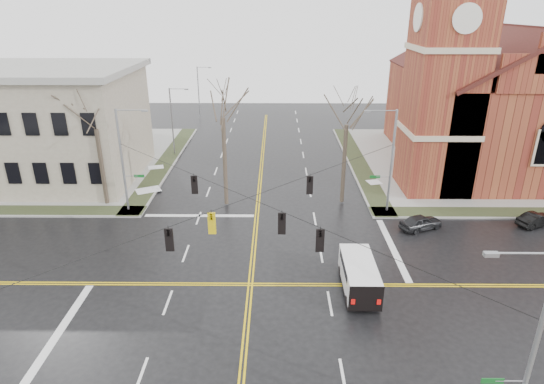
{
  "coord_description": "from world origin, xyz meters",
  "views": [
    {
      "loc": [
        1.65,
        -25.25,
        16.95
      ],
      "look_at": [
        1.37,
        6.0,
        4.11
      ],
      "focal_mm": 30.0,
      "sensor_mm": 36.0,
      "label": 1
    }
  ],
  "objects_px": {
    "signal_pole_ne": "(390,159)",
    "cargo_van": "(359,273)",
    "church": "(489,90)",
    "tree_nw_near": "(223,112)",
    "streetlight_north_a": "(173,119)",
    "signal_pole_se": "(530,348)",
    "parked_car_b": "(536,219)",
    "parked_car_a": "(421,222)",
    "tree_nw_far": "(95,124)",
    "signal_pole_nw": "(124,158)",
    "tree_ne": "(347,120)",
    "streetlight_north_b": "(199,90)"
  },
  "relations": [
    {
      "from": "signal_pole_nw",
      "to": "cargo_van",
      "type": "distance_m",
      "value": 22.11
    },
    {
      "from": "parked_car_a",
      "to": "tree_nw_far",
      "type": "height_order",
      "value": "tree_nw_far"
    },
    {
      "from": "signal_pole_ne",
      "to": "tree_ne",
      "type": "relative_size",
      "value": 0.83
    },
    {
      "from": "parked_car_a",
      "to": "tree_ne",
      "type": "xyz_separation_m",
      "value": [
        -5.73,
        5.27,
        7.24
      ]
    },
    {
      "from": "signal_pole_se",
      "to": "tree_ne",
      "type": "xyz_separation_m",
      "value": [
        -3.56,
        24.9,
        2.91
      ]
    },
    {
      "from": "streetlight_north_a",
      "to": "parked_car_a",
      "type": "distance_m",
      "value": 31.51
    },
    {
      "from": "signal_pole_se",
      "to": "parked_car_b",
      "type": "height_order",
      "value": "signal_pole_se"
    },
    {
      "from": "signal_pole_se",
      "to": "parked_car_a",
      "type": "height_order",
      "value": "signal_pole_se"
    },
    {
      "from": "signal_pole_ne",
      "to": "parked_car_a",
      "type": "distance_m",
      "value": 5.9
    },
    {
      "from": "signal_pole_se",
      "to": "cargo_van",
      "type": "distance_m",
      "value": 12.56
    },
    {
      "from": "signal_pole_nw",
      "to": "signal_pole_se",
      "type": "distance_m",
      "value": 32.28
    },
    {
      "from": "signal_pole_ne",
      "to": "tree_ne",
      "type": "distance_m",
      "value": 4.98
    },
    {
      "from": "streetlight_north_a",
      "to": "tree_nw_far",
      "type": "bearing_deg",
      "value": -102.1
    },
    {
      "from": "signal_pole_ne",
      "to": "tree_nw_far",
      "type": "xyz_separation_m",
      "value": [
        -25.21,
        1.39,
        2.61
      ]
    },
    {
      "from": "church",
      "to": "signal_pole_se",
      "type": "relative_size",
      "value": 3.06
    },
    {
      "from": "signal_pole_se",
      "to": "tree_ne",
      "type": "relative_size",
      "value": 0.83
    },
    {
      "from": "parked_car_a",
      "to": "tree_nw_far",
      "type": "distance_m",
      "value": 28.65
    },
    {
      "from": "signal_pole_se",
      "to": "parked_car_a",
      "type": "xyz_separation_m",
      "value": [
        2.17,
        19.63,
        -4.33
      ]
    },
    {
      "from": "streetlight_north_a",
      "to": "cargo_van",
      "type": "height_order",
      "value": "streetlight_north_a"
    },
    {
      "from": "signal_pole_ne",
      "to": "tree_nw_near",
      "type": "height_order",
      "value": "tree_nw_near"
    },
    {
      "from": "signal_pole_ne",
      "to": "signal_pole_nw",
      "type": "bearing_deg",
      "value": 180.0
    },
    {
      "from": "signal_pole_se",
      "to": "tree_ne",
      "type": "distance_m",
      "value": 25.32
    },
    {
      "from": "cargo_van",
      "to": "parked_car_b",
      "type": "height_order",
      "value": "cargo_van"
    },
    {
      "from": "streetlight_north_a",
      "to": "parked_car_a",
      "type": "bearing_deg",
      "value": -39.45
    },
    {
      "from": "signal_pole_ne",
      "to": "parked_car_a",
      "type": "relative_size",
      "value": 2.49
    },
    {
      "from": "signal_pole_ne",
      "to": "cargo_van",
      "type": "height_order",
      "value": "signal_pole_ne"
    },
    {
      "from": "cargo_van",
      "to": "parked_car_a",
      "type": "xyz_separation_m",
      "value": [
        6.53,
        8.48,
        -0.55
      ]
    },
    {
      "from": "signal_pole_ne",
      "to": "parked_car_b",
      "type": "relative_size",
      "value": 2.6
    },
    {
      "from": "cargo_van",
      "to": "church",
      "type": "bearing_deg",
      "value": 55.17
    },
    {
      "from": "streetlight_north_b",
      "to": "tree_nw_far",
      "type": "bearing_deg",
      "value": -95.27
    },
    {
      "from": "signal_pole_ne",
      "to": "cargo_van",
      "type": "distance_m",
      "value": 13.18
    },
    {
      "from": "signal_pole_nw",
      "to": "tree_nw_far",
      "type": "distance_m",
      "value": 3.91
    },
    {
      "from": "streetlight_north_a",
      "to": "tree_nw_far",
      "type": "distance_m",
      "value": 15.76
    },
    {
      "from": "signal_pole_se",
      "to": "tree_nw_near",
      "type": "relative_size",
      "value": 0.75
    },
    {
      "from": "parked_car_a",
      "to": "tree_ne",
      "type": "height_order",
      "value": "tree_ne"
    },
    {
      "from": "church",
      "to": "streetlight_north_a",
      "type": "xyz_separation_m",
      "value": [
        -35.42,
        3.22,
        -3.97
      ]
    },
    {
      "from": "streetlight_north_a",
      "to": "signal_pole_se",
      "type": "bearing_deg",
      "value": -60.91
    },
    {
      "from": "signal_pole_se",
      "to": "streetlight_north_b",
      "type": "distance_m",
      "value": 63.43
    },
    {
      "from": "tree_nw_far",
      "to": "parked_car_b",
      "type": "bearing_deg",
      "value": -6.23
    },
    {
      "from": "tree_nw_near",
      "to": "signal_pole_se",
      "type": "bearing_deg",
      "value": -59.74
    },
    {
      "from": "streetlight_north_a",
      "to": "parked_car_b",
      "type": "bearing_deg",
      "value": -29.48
    },
    {
      "from": "signal_pole_se",
      "to": "tree_nw_near",
      "type": "xyz_separation_m",
      "value": [
        -14.19,
        24.32,
        3.69
      ]
    },
    {
      "from": "church",
      "to": "signal_pole_nw",
      "type": "distance_m",
      "value": 38.61
    },
    {
      "from": "signal_pole_se",
      "to": "parked_car_b",
      "type": "distance_m",
      "value": 23.98
    },
    {
      "from": "parked_car_b",
      "to": "cargo_van",
      "type": "bearing_deg",
      "value": 96.49
    },
    {
      "from": "church",
      "to": "tree_nw_near",
      "type": "bearing_deg",
      "value": -156.59
    },
    {
      "from": "parked_car_a",
      "to": "signal_pole_ne",
      "type": "bearing_deg",
      "value": 8.9
    },
    {
      "from": "streetlight_north_b",
      "to": "tree_ne",
      "type": "xyz_separation_m",
      "value": [
        18.41,
        -34.6,
        3.39
      ]
    },
    {
      "from": "streetlight_north_b",
      "to": "parked_car_b",
      "type": "bearing_deg",
      "value": -49.12
    },
    {
      "from": "church",
      "to": "streetlight_north_a",
      "type": "distance_m",
      "value": 35.78
    }
  ]
}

